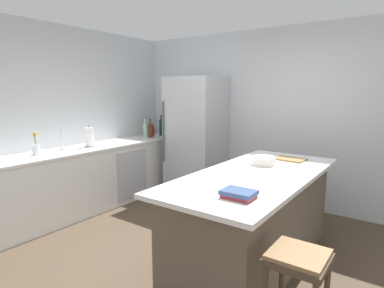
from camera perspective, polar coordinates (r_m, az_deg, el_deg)
ground_plane at (r=3.37m, az=-0.56°, el=-20.63°), size 7.20×7.20×0.00m
wall_rear at (r=4.93m, az=15.18°, el=4.59°), size 6.00×0.10×2.60m
wall_left at (r=4.81m, az=-24.86°, el=3.94°), size 0.10×6.00×2.60m
counter_run_left at (r=4.94m, az=-16.54°, el=-5.44°), size 0.67×3.14×0.91m
kitchen_island at (r=3.27m, az=11.22°, el=-12.77°), size 0.99×2.27×0.91m
refrigerator at (r=5.16m, az=0.77°, el=1.26°), size 0.83×0.76×1.91m
bar_stool at (r=2.26m, az=18.39°, el=-20.85°), size 0.36×0.36×0.70m
sink_faucet at (r=4.58m, az=-22.31°, el=0.86°), size 0.15×0.05×0.30m
flower_vase at (r=4.39m, az=-26.21°, el=-0.58°), size 0.08×0.08×0.29m
paper_towel_roll at (r=4.75m, az=-17.91°, el=1.11°), size 0.14×0.14×0.31m
vinegar_bottle at (r=5.77m, az=-4.69°, el=2.67°), size 0.06×0.06×0.27m
wine_bottle at (r=5.71m, az=-5.52°, el=3.02°), size 0.07×0.07×0.36m
hot_sauce_bottle at (r=5.72m, az=-6.99°, el=2.31°), size 0.05×0.05×0.21m
whiskey_bottle at (r=5.62m, az=-7.47°, el=2.51°), size 0.08×0.08×0.30m
syrup_bottle at (r=5.50m, az=-7.44°, el=2.19°), size 0.07×0.07×0.25m
gin_bottle at (r=5.43m, az=-8.35°, el=2.49°), size 0.07×0.07×0.35m
cookbook_stack at (r=2.38m, az=8.37°, el=-8.86°), size 0.24×0.19×0.06m
mixing_bowl at (r=3.47m, az=12.69°, el=-2.95°), size 0.25×0.25×0.09m
cutting_board at (r=3.81m, az=17.16°, el=-2.62°), size 0.35×0.25×0.02m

